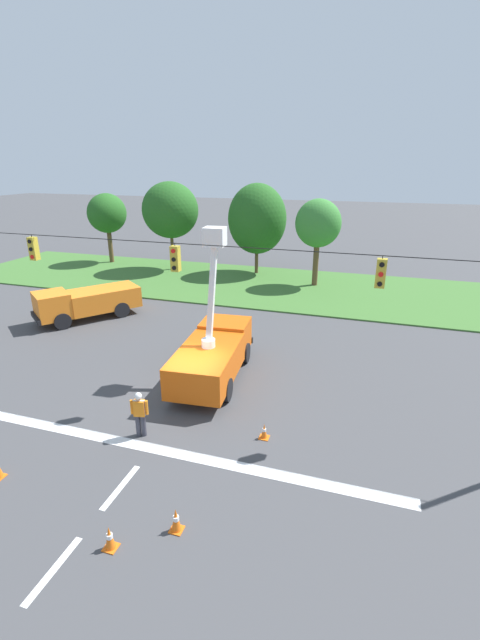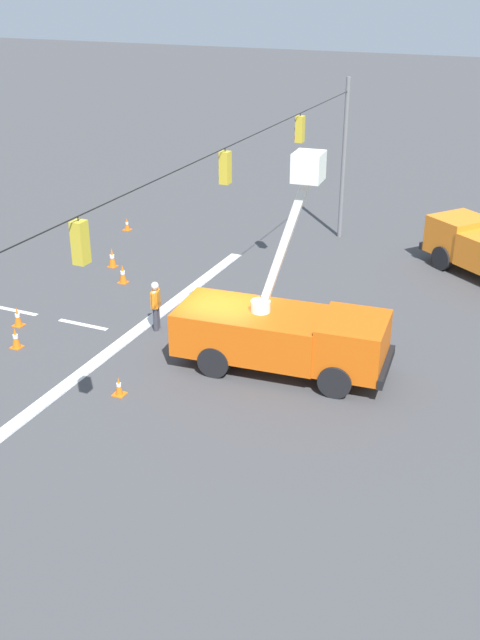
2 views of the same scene
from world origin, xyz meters
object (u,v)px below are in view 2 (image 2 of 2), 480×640
Objects in this scene: road_worker at (156,303)px; traffic_cone_mid_left at (127,224)px; traffic_cone_near_bucket at (119,387)px; traffic_cone_mid_right at (16,338)px; traffic_cone_lane_edge_a at (112,258)px; utility_truck_bucket_lift at (283,331)px; traffic_cone_foreground_left at (18,317)px; traffic_cone_foreground_right at (123,274)px.

road_worker is 2.95× the size of traffic_cone_mid_left.
traffic_cone_near_bucket is at bearing 30.84° from traffic_cone_mid_left.
traffic_cone_mid_left is 12.58m from traffic_cone_mid_right.
traffic_cone_mid_right is (3.11, -3.55, -0.64)m from road_worker.
traffic_cone_mid_right is 7.76m from traffic_cone_lane_edge_a.
traffic_cone_mid_left is 0.73× the size of traffic_cone_lane_edge_a.
traffic_cone_mid_left is at bearing -130.20° from utility_truck_bucket_lift.
road_worker is 2.16× the size of traffic_cone_lane_edge_a.
road_worker is at bearing -164.53° from traffic_cone_near_bucket.
traffic_cone_foreground_left is at bearing -114.28° from traffic_cone_near_bucket.
utility_truck_bucket_lift is 5.11m from road_worker.
utility_truck_bucket_lift is 8.91× the size of traffic_cone_foreground_right.
traffic_cone_foreground_left is 6.36m from traffic_cone_near_bucket.
traffic_cone_lane_edge_a is (4.49, 2.06, 0.13)m from traffic_cone_mid_left.
traffic_cone_foreground_left is 0.86× the size of traffic_cone_lane_edge_a.
traffic_cone_foreground_right is (-4.13, -8.39, -0.95)m from utility_truck_bucket_lift.
traffic_cone_foreground_left is 0.92× the size of traffic_cone_foreground_right.
road_worker reaches higher than traffic_cone_mid_right.
utility_truck_bucket_lift reaches higher than traffic_cone_mid_left.
utility_truck_bucket_lift is 8.89m from traffic_cone_mid_right.
traffic_cone_lane_edge_a reaches higher than traffic_cone_foreground_left.
traffic_cone_mid_left is at bearing -149.16° from traffic_cone_near_bucket.
traffic_cone_lane_edge_a is (-8.89, -5.94, 0.13)m from traffic_cone_near_bucket.
traffic_cone_lane_edge_a is (-4.56, -4.74, -0.59)m from road_worker.
road_worker is 2.44× the size of traffic_cone_mid_right.
traffic_cone_lane_edge_a is at bearing -146.28° from traffic_cone_near_bucket.
traffic_cone_lane_edge_a is at bearing -134.75° from traffic_cone_foreground_right.
traffic_cone_lane_edge_a reaches higher than traffic_cone_mid_right.
traffic_cone_mid_right is at bearing 8.80° from traffic_cone_lane_edge_a.
traffic_cone_mid_right reaches higher than traffic_cone_mid_left.
utility_truck_bucket_lift is 9.40m from traffic_cone_foreground_right.
traffic_cone_near_bucket is at bearing 75.48° from traffic_cone_mid_right.
road_worker is 4.76m from traffic_cone_mid_right.
road_worker is at bearing 131.18° from traffic_cone_mid_right.
traffic_cone_foreground_left is 0.97× the size of traffic_cone_mid_right.
utility_truck_bucket_lift is at bearing 79.51° from road_worker.
traffic_cone_foreground_left is 1.18× the size of traffic_cone_mid_left.
utility_truck_bucket_lift is 9.43× the size of traffic_cone_mid_right.
traffic_cone_mid_left is 4.95m from traffic_cone_lane_edge_a.
traffic_cone_near_bucket is (2.61, 5.79, -0.07)m from traffic_cone_foreground_left.
traffic_cone_mid_right is 1.23× the size of traffic_cone_near_bucket.
road_worker is at bearing 46.45° from traffic_cone_foreground_right.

